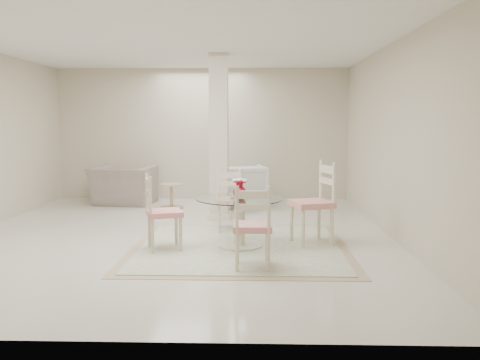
{
  "coord_description": "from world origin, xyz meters",
  "views": [
    {
      "loc": [
        1.09,
        -7.03,
        1.61
      ],
      "look_at": [
        0.9,
        -0.45,
        0.85
      ],
      "focal_mm": 38.0,
      "sensor_mm": 36.0,
      "label": 1
    }
  ],
  "objects_px": {
    "dining_chair_east": "(317,197)",
    "dining_chair_north": "(230,196)",
    "dining_table": "(240,222)",
    "dining_chair_south": "(253,221)",
    "red_vase": "(240,189)",
    "recliner_taupe": "(124,185)",
    "dining_chair_west": "(159,207)",
    "side_table": "(172,197)",
    "armchair_white": "(242,186)",
    "column": "(219,138)"
  },
  "relations": [
    {
      "from": "dining_chair_east",
      "to": "red_vase",
      "type": "bearing_deg",
      "value": -96.36
    },
    {
      "from": "red_vase",
      "to": "recliner_taupe",
      "type": "xyz_separation_m",
      "value": [
        -2.38,
        3.41,
        -0.39
      ]
    },
    {
      "from": "red_vase",
      "to": "armchair_white",
      "type": "height_order",
      "value": "red_vase"
    },
    {
      "from": "dining_table",
      "to": "dining_chair_north",
      "type": "relative_size",
      "value": 1.11
    },
    {
      "from": "red_vase",
      "to": "recliner_taupe",
      "type": "relative_size",
      "value": 0.22
    },
    {
      "from": "dining_chair_east",
      "to": "dining_chair_south",
      "type": "xyz_separation_m",
      "value": [
        -0.84,
        -1.19,
        -0.09
      ]
    },
    {
      "from": "dining_chair_north",
      "to": "dining_chair_west",
      "type": "bearing_deg",
      "value": -129.51
    },
    {
      "from": "column",
      "to": "armchair_white",
      "type": "height_order",
      "value": "column"
    },
    {
      "from": "red_vase",
      "to": "dining_chair_west",
      "type": "height_order",
      "value": "dining_chair_west"
    },
    {
      "from": "armchair_white",
      "to": "recliner_taupe",
      "type": "bearing_deg",
      "value": -17.55
    },
    {
      "from": "dining_chair_east",
      "to": "dining_chair_north",
      "type": "relative_size",
      "value": 1.21
    },
    {
      "from": "dining_table",
      "to": "dining_chair_south",
      "type": "height_order",
      "value": "dining_chair_south"
    },
    {
      "from": "dining_chair_east",
      "to": "recliner_taupe",
      "type": "height_order",
      "value": "dining_chair_east"
    },
    {
      "from": "dining_chair_south",
      "to": "recliner_taupe",
      "type": "distance_m",
      "value": 5.1
    },
    {
      "from": "armchair_white",
      "to": "red_vase",
      "type": "bearing_deg",
      "value": 78.63
    },
    {
      "from": "dining_chair_east",
      "to": "dining_chair_west",
      "type": "relative_size",
      "value": 1.15
    },
    {
      "from": "column",
      "to": "dining_table",
      "type": "bearing_deg",
      "value": -78.45
    },
    {
      "from": "dining_table",
      "to": "column",
      "type": "bearing_deg",
      "value": 101.55
    },
    {
      "from": "red_vase",
      "to": "dining_chair_east",
      "type": "distance_m",
      "value": 1.03
    },
    {
      "from": "column",
      "to": "dining_chair_south",
      "type": "height_order",
      "value": "column"
    },
    {
      "from": "dining_table",
      "to": "recliner_taupe",
      "type": "height_order",
      "value": "recliner_taupe"
    },
    {
      "from": "dining_chair_north",
      "to": "red_vase",
      "type": "bearing_deg",
      "value": -84.81
    },
    {
      "from": "dining_table",
      "to": "red_vase",
      "type": "distance_m",
      "value": 0.43
    },
    {
      "from": "dining_chair_east",
      "to": "side_table",
      "type": "distance_m",
      "value": 3.63
    },
    {
      "from": "dining_chair_south",
      "to": "recliner_taupe",
      "type": "relative_size",
      "value": 0.91
    },
    {
      "from": "dining_chair_north",
      "to": "recliner_taupe",
      "type": "height_order",
      "value": "dining_chair_north"
    },
    {
      "from": "dining_chair_west",
      "to": "dining_chair_north",
      "type": "bearing_deg",
      "value": -52.59
    },
    {
      "from": "column",
      "to": "dining_chair_north",
      "type": "bearing_deg",
      "value": -76.77
    },
    {
      "from": "dining_chair_west",
      "to": "side_table",
      "type": "relative_size",
      "value": 2.28
    },
    {
      "from": "column",
      "to": "dining_chair_west",
      "type": "bearing_deg",
      "value": -105.7
    },
    {
      "from": "dining_chair_east",
      "to": "dining_chair_north",
      "type": "height_order",
      "value": "dining_chair_east"
    },
    {
      "from": "dining_chair_east",
      "to": "dining_table",
      "type": "bearing_deg",
      "value": -96.21
    },
    {
      "from": "dining_chair_east",
      "to": "armchair_white",
      "type": "distance_m",
      "value": 3.2
    },
    {
      "from": "dining_table",
      "to": "dining_chair_south",
      "type": "distance_m",
      "value": 1.04
    },
    {
      "from": "dining_table",
      "to": "dining_chair_east",
      "type": "relative_size",
      "value": 0.92
    },
    {
      "from": "armchair_white",
      "to": "side_table",
      "type": "height_order",
      "value": "armchair_white"
    },
    {
      "from": "dining_chair_west",
      "to": "armchair_white",
      "type": "relative_size",
      "value": 1.21
    },
    {
      "from": "armchair_white",
      "to": "side_table",
      "type": "xyz_separation_m",
      "value": [
        -1.3,
        -0.29,
        -0.18
      ]
    },
    {
      "from": "dining_table",
      "to": "armchair_white",
      "type": "height_order",
      "value": "armchair_white"
    },
    {
      "from": "red_vase",
      "to": "dining_chair_west",
      "type": "xyz_separation_m",
      "value": [
        -1.0,
        -0.19,
        -0.21
      ]
    },
    {
      "from": "dining_chair_west",
      "to": "dining_chair_south",
      "type": "distance_m",
      "value": 1.42
    },
    {
      "from": "dining_table",
      "to": "recliner_taupe",
      "type": "bearing_deg",
      "value": 124.81
    },
    {
      "from": "armchair_white",
      "to": "dining_chair_south",
      "type": "bearing_deg",
      "value": 80.72
    },
    {
      "from": "column",
      "to": "dining_chair_north",
      "type": "height_order",
      "value": "column"
    },
    {
      "from": "dining_chair_south",
      "to": "armchair_white",
      "type": "xyz_separation_m",
      "value": [
        -0.22,
        4.21,
        -0.15
      ]
    },
    {
      "from": "side_table",
      "to": "recliner_taupe",
      "type": "bearing_deg",
      "value": 153.7
    },
    {
      "from": "column",
      "to": "recliner_taupe",
      "type": "distance_m",
      "value": 2.65
    },
    {
      "from": "armchair_white",
      "to": "side_table",
      "type": "distance_m",
      "value": 1.35
    },
    {
      "from": "red_vase",
      "to": "dining_chair_south",
      "type": "distance_m",
      "value": 1.04
    },
    {
      "from": "dining_chair_south",
      "to": "armchair_white",
      "type": "distance_m",
      "value": 4.22
    }
  ]
}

